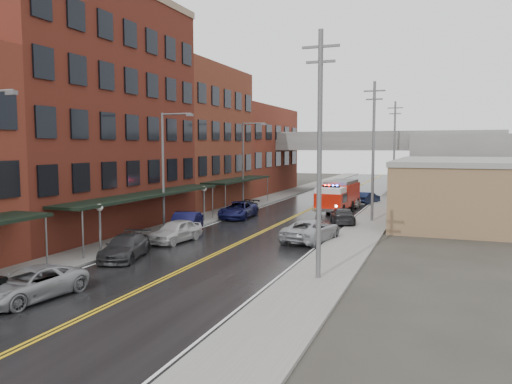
% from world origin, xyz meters
% --- Properties ---
extents(road, '(11.00, 160.00, 0.02)m').
position_xyz_m(road, '(0.00, 30.00, 0.01)').
color(road, black).
rests_on(road, ground).
extents(sidewalk_left, '(3.00, 160.00, 0.15)m').
position_xyz_m(sidewalk_left, '(-7.30, 30.00, 0.07)').
color(sidewalk_left, slate).
rests_on(sidewalk_left, ground).
extents(sidewalk_right, '(3.00, 160.00, 0.15)m').
position_xyz_m(sidewalk_right, '(7.30, 30.00, 0.07)').
color(sidewalk_right, slate).
rests_on(sidewalk_right, ground).
extents(curb_left, '(0.30, 160.00, 0.15)m').
position_xyz_m(curb_left, '(-5.65, 30.00, 0.07)').
color(curb_left, gray).
rests_on(curb_left, ground).
extents(curb_right, '(0.30, 160.00, 0.15)m').
position_xyz_m(curb_right, '(5.65, 30.00, 0.07)').
color(curb_right, gray).
rests_on(curb_right, ground).
extents(brick_building_b, '(9.00, 20.00, 18.00)m').
position_xyz_m(brick_building_b, '(-13.30, 23.00, 9.00)').
color(brick_building_b, '#551F16').
rests_on(brick_building_b, ground).
extents(brick_building_c, '(9.00, 15.00, 15.00)m').
position_xyz_m(brick_building_c, '(-13.30, 40.50, 7.50)').
color(brick_building_c, brown).
rests_on(brick_building_c, ground).
extents(brick_building_far, '(9.00, 20.00, 12.00)m').
position_xyz_m(brick_building_far, '(-13.30, 58.00, 6.00)').
color(brick_building_far, maroon).
rests_on(brick_building_far, ground).
extents(tan_building, '(14.00, 22.00, 5.00)m').
position_xyz_m(tan_building, '(16.00, 40.00, 2.50)').
color(tan_building, '#876249').
rests_on(tan_building, ground).
extents(right_far_block, '(18.00, 30.00, 8.00)m').
position_xyz_m(right_far_block, '(18.00, 70.00, 4.00)').
color(right_far_block, slate).
rests_on(right_far_block, ground).
extents(awning_1, '(2.60, 18.00, 3.09)m').
position_xyz_m(awning_1, '(-7.49, 23.00, 2.99)').
color(awning_1, black).
rests_on(awning_1, ground).
extents(awning_2, '(2.60, 13.00, 3.09)m').
position_xyz_m(awning_2, '(-7.49, 40.50, 2.99)').
color(awning_2, black).
rests_on(awning_2, ground).
extents(globe_lamp_1, '(0.44, 0.44, 3.12)m').
position_xyz_m(globe_lamp_1, '(-6.40, 16.00, 2.31)').
color(globe_lamp_1, '#59595B').
rests_on(globe_lamp_1, ground).
extents(globe_lamp_2, '(0.44, 0.44, 3.12)m').
position_xyz_m(globe_lamp_2, '(-6.40, 30.00, 2.31)').
color(globe_lamp_2, '#59595B').
rests_on(globe_lamp_2, ground).
extents(street_lamp_1, '(2.64, 0.22, 9.00)m').
position_xyz_m(street_lamp_1, '(-6.55, 24.00, 5.19)').
color(street_lamp_1, '#59595B').
rests_on(street_lamp_1, ground).
extents(street_lamp_2, '(2.64, 0.22, 9.00)m').
position_xyz_m(street_lamp_2, '(-6.55, 40.00, 5.19)').
color(street_lamp_2, '#59595B').
rests_on(street_lamp_2, ground).
extents(utility_pole_0, '(1.80, 0.24, 12.00)m').
position_xyz_m(utility_pole_0, '(7.20, 15.00, 6.31)').
color(utility_pole_0, '#59595B').
rests_on(utility_pole_0, ground).
extents(utility_pole_1, '(1.80, 0.24, 12.00)m').
position_xyz_m(utility_pole_1, '(7.20, 35.00, 6.31)').
color(utility_pole_1, '#59595B').
rests_on(utility_pole_1, ground).
extents(utility_pole_2, '(1.80, 0.24, 12.00)m').
position_xyz_m(utility_pole_2, '(7.20, 55.00, 6.31)').
color(utility_pole_2, '#59595B').
rests_on(utility_pole_2, ground).
extents(overpass, '(40.00, 10.00, 7.50)m').
position_xyz_m(overpass, '(0.00, 62.00, 5.99)').
color(overpass, slate).
rests_on(overpass, ground).
extents(fire_truck, '(3.73, 8.46, 3.03)m').
position_xyz_m(fire_truck, '(3.00, 41.43, 1.64)').
color(fire_truck, '#B71708').
rests_on(fire_truck, ground).
extents(parked_car_left_2, '(2.89, 5.15, 1.36)m').
position_xyz_m(parked_car_left_2, '(-3.61, 7.72, 0.68)').
color(parked_car_left_2, gray).
rests_on(parked_car_left_2, ground).
extents(parked_car_left_3, '(3.09, 5.13, 1.39)m').
position_xyz_m(parked_car_left_3, '(-4.43, 15.70, 0.70)').
color(parked_car_left_3, '#29292C').
rests_on(parked_car_left_3, ground).
extents(parked_car_left_4, '(2.27, 4.68, 1.54)m').
position_xyz_m(parked_car_left_4, '(-4.20, 21.20, 0.77)').
color(parked_car_left_4, '#B4B4B4').
rests_on(parked_car_left_4, ground).
extents(parked_car_left_5, '(2.98, 5.26, 1.64)m').
position_xyz_m(parked_car_left_5, '(-5.00, 24.06, 0.82)').
color(parked_car_left_5, black).
rests_on(parked_car_left_5, ground).
extents(parked_car_left_6, '(2.91, 5.59, 1.51)m').
position_xyz_m(parked_car_left_6, '(-4.56, 33.20, 0.75)').
color(parked_car_left_6, '#111341').
rests_on(parked_car_left_6, ground).
extents(parked_car_left_7, '(2.29, 4.81, 1.35)m').
position_xyz_m(parked_car_left_7, '(-4.84, 34.80, 0.68)').
color(parked_car_left_7, black).
rests_on(parked_car_left_7, ground).
extents(parked_car_right_0, '(3.50, 5.98, 1.56)m').
position_xyz_m(parked_car_right_0, '(4.43, 24.67, 0.78)').
color(parked_car_right_0, '#9C9EA3').
rests_on(parked_car_right_0, ground).
extents(parked_car_right_1, '(3.09, 5.11, 1.39)m').
position_xyz_m(parked_car_right_1, '(5.00, 33.10, 0.69)').
color(parked_car_right_1, '#242426').
rests_on(parked_car_right_1, ground).
extents(parked_car_right_2, '(1.87, 4.16, 1.39)m').
position_xyz_m(parked_car_right_2, '(3.81, 45.19, 0.69)').
color(parked_car_right_2, silver).
rests_on(parked_car_right_2, ground).
extents(parked_car_right_3, '(2.56, 4.29, 1.34)m').
position_xyz_m(parked_car_right_3, '(4.87, 49.12, 0.67)').
color(parked_car_right_3, '#0E1734').
rests_on(parked_car_right_3, ground).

